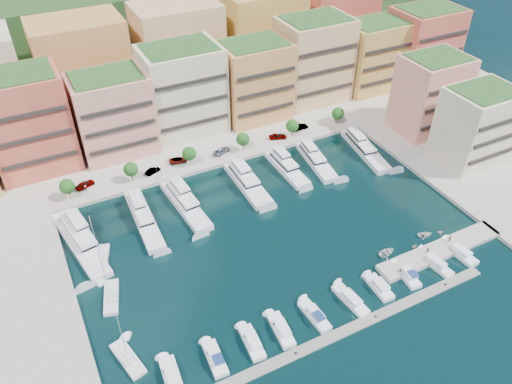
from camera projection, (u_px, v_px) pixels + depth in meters
ground at (275, 233)px, 116.11m from camera, size 400.00×400.00×0.00m
north_quay at (182, 115)px, 159.51m from camera, size 220.00×64.00×2.00m
east_quay at (494, 180)px, 132.55m from camera, size 34.00×76.00×2.00m
hillside at (139, 60)px, 193.11m from camera, size 240.00×40.00×58.00m
south_pontoon at (337, 335)px, 94.05m from camera, size 72.00×2.20×0.35m
finger_pier at (439, 252)px, 111.38m from camera, size 32.00×5.00×2.00m
apartment_1 at (29, 122)px, 128.00m from camera, size 20.00×16.50×26.80m
apartment_2 at (113, 114)px, 135.30m from camera, size 20.00×15.50×22.80m
apartment_3 at (183, 90)px, 143.24m from camera, size 22.00×16.50×25.80m
apartment_4 at (254, 81)px, 150.28m from camera, size 20.00×15.50×23.80m
apartment_5 at (313, 60)px, 158.57m from camera, size 22.00×16.50×26.80m
apartment_6 at (372, 56)px, 166.23m from camera, size 20.00×15.50×22.80m
apartment_7 at (423, 44)px, 171.32m from camera, size 22.00×16.50×24.80m
apartment_east_a at (430, 94)px, 144.52m from camera, size 18.00×14.50×22.80m
apartment_east_b at (477, 125)px, 132.54m from camera, size 18.00×14.50×20.80m
backblock_1 at (84, 69)px, 149.11m from camera, size 26.00×18.00×30.00m
backblock_2 at (179, 51)px, 159.78m from camera, size 26.00×18.00×30.00m
backblock_3 at (262, 35)px, 170.44m from camera, size 26.00×18.00×30.00m
backblock_4 at (335, 22)px, 181.10m from camera, size 26.00×18.00×30.00m
tree_0 at (67, 186)px, 122.40m from camera, size 3.80×3.80×5.65m
tree_1 at (131, 169)px, 128.09m from camera, size 3.80×3.80×5.65m
tree_2 at (189, 154)px, 133.78m from camera, size 3.80×3.80×5.65m
tree_3 at (243, 139)px, 139.47m from camera, size 3.80×3.80×5.65m
tree_4 at (292, 126)px, 145.15m from camera, size 3.80×3.80×5.65m
tree_5 at (338, 113)px, 150.84m from camera, size 3.80×3.80×5.65m
lamppost_0 at (86, 190)px, 122.78m from camera, size 0.30×0.30×4.20m
lamppost_1 at (156, 171)px, 129.18m from camera, size 0.30×0.30×4.20m
lamppost_2 at (220, 153)px, 135.58m from camera, size 0.30×0.30×4.20m
lamppost_3 at (278, 137)px, 141.98m from camera, size 0.30×0.30×4.20m
lamppost_4 at (331, 123)px, 148.38m from camera, size 0.30×0.30×4.20m
yacht_0 at (79, 239)px, 112.83m from camera, size 8.90×26.05×7.30m
yacht_1 at (143, 217)px, 119.12m from camera, size 4.94×23.12×7.30m
yacht_2 at (184, 202)px, 123.35m from camera, size 6.21×21.90×7.30m
yacht_3 at (246, 181)px, 130.04m from camera, size 5.20×20.20×7.30m
yacht_4 at (286, 167)px, 135.27m from camera, size 4.49×17.80×7.30m
yacht_5 at (315, 159)px, 138.08m from camera, size 6.78×19.34×7.30m
yacht_6 at (364, 148)px, 142.49m from camera, size 7.56×22.60×7.30m
cruiser_0 at (172, 378)px, 86.57m from camera, size 3.45×8.38×2.55m
cruiser_1 at (215, 359)px, 89.45m from camera, size 3.13×7.75×2.66m
cruiser_2 at (252, 343)px, 92.11m from camera, size 3.19×7.92×2.55m
cruiser_3 at (281, 330)px, 94.31m from camera, size 3.34×8.36×2.55m
cruiser_4 at (315, 316)px, 96.92m from camera, size 3.02×8.38×2.66m
cruiser_5 at (351, 300)px, 99.96m from camera, size 3.41×9.15×2.55m
cruiser_6 at (379, 287)px, 102.54m from camera, size 2.99×7.22×2.55m
cruiser_7 at (407, 275)px, 105.12m from camera, size 3.38×7.52×2.66m
cruiser_8 at (435, 264)px, 107.81m from camera, size 3.37×9.11×2.55m
cruiser_9 at (460, 253)px, 110.40m from camera, size 3.17×8.86×2.55m
sailboat_1 at (111, 298)px, 100.74m from camera, size 5.09×9.47×13.20m
sailboat_0 at (128, 359)px, 89.65m from camera, size 4.80×9.31×13.20m
sailboat_2 at (102, 260)px, 108.97m from camera, size 5.49×9.46×13.20m
tender_0 at (387, 252)px, 110.64m from camera, size 4.60×3.55×0.88m
tender_3 at (440, 232)px, 115.99m from camera, size 1.75×1.66×0.73m
tender_1 at (414, 246)px, 112.19m from camera, size 1.71×1.51×0.85m
tender_2 at (425, 235)px, 115.27m from camera, size 3.99×3.28×0.72m
car_0 at (85, 184)px, 127.84m from camera, size 5.40×3.76×1.71m
car_1 at (153, 171)px, 132.76m from camera, size 4.58×3.02×1.43m
car_2 at (178, 160)px, 136.70m from camera, size 5.47×3.29×1.42m
car_3 at (221, 151)px, 140.13m from camera, size 5.94×4.16×1.60m
car_4 at (278, 136)px, 146.13m from camera, size 5.35×3.61×1.69m
car_5 at (300, 127)px, 150.23m from camera, size 5.20×1.83×1.71m
person_0 at (428, 250)px, 109.23m from camera, size 0.63×0.68×1.57m
person_1 at (450, 238)px, 112.22m from camera, size 0.84×0.70×1.56m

